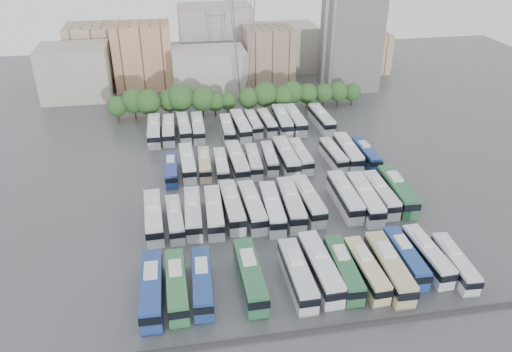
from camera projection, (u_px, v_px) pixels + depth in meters
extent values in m
plane|color=#424447|center=(274.00, 197.00, 91.15)|extent=(220.00, 220.00, 0.00)
cube|color=#2D2D30|center=(327.00, 329.00, 62.53)|extent=(56.00, 0.50, 0.50)
cylinder|color=black|center=(119.00, 117.00, 122.36)|extent=(0.36, 0.36, 2.09)
sphere|color=#234C1E|center=(117.00, 106.00, 120.99)|extent=(5.02, 5.02, 5.02)
cylinder|color=black|center=(136.00, 114.00, 123.51)|extent=(0.36, 0.36, 2.54)
sphere|color=#234C1E|center=(134.00, 101.00, 121.85)|extent=(6.09, 6.09, 6.09)
cylinder|color=black|center=(149.00, 115.00, 122.72)|extent=(0.36, 0.36, 2.55)
sphere|color=#234C1E|center=(148.00, 102.00, 121.06)|extent=(6.13, 6.13, 6.13)
cylinder|color=black|center=(171.00, 112.00, 124.94)|extent=(0.36, 0.36, 2.30)
sphere|color=#234C1E|center=(170.00, 100.00, 123.44)|extent=(5.52, 5.52, 5.52)
cylinder|color=black|center=(182.00, 112.00, 124.35)|extent=(0.36, 0.36, 2.81)
sphere|color=#234C1E|center=(180.00, 98.00, 122.52)|extent=(6.74, 6.74, 6.74)
cylinder|color=black|center=(203.00, 112.00, 124.79)|extent=(0.36, 0.36, 2.57)
sphere|color=#234C1E|center=(202.00, 99.00, 123.11)|extent=(6.17, 6.17, 6.17)
cylinder|color=black|center=(215.00, 112.00, 125.64)|extent=(0.36, 0.36, 1.98)
sphere|color=#234C1E|center=(215.00, 102.00, 124.34)|extent=(4.76, 4.76, 4.76)
cylinder|color=black|center=(228.00, 110.00, 126.67)|extent=(0.36, 0.36, 1.84)
sphere|color=#234C1E|center=(228.00, 101.00, 125.48)|extent=(4.41, 4.41, 4.41)
cylinder|color=black|center=(249.00, 109.00, 127.15)|extent=(0.36, 0.36, 2.19)
sphere|color=#234C1E|center=(249.00, 98.00, 125.72)|extent=(5.26, 5.26, 5.26)
cylinder|color=black|center=(265.00, 107.00, 127.55)|extent=(0.36, 0.36, 2.61)
sphere|color=#234C1E|center=(265.00, 94.00, 125.85)|extent=(6.27, 6.27, 6.27)
cylinder|color=black|center=(282.00, 108.00, 127.81)|extent=(0.36, 0.36, 2.25)
sphere|color=#234C1E|center=(283.00, 96.00, 126.34)|extent=(5.41, 5.41, 5.41)
cylinder|color=black|center=(291.00, 104.00, 129.62)|extent=(0.36, 0.36, 2.44)
sphere|color=#234C1E|center=(292.00, 92.00, 128.03)|extent=(5.85, 5.85, 5.85)
cylinder|color=black|center=(307.00, 104.00, 130.04)|extent=(0.36, 0.36, 2.18)
sphere|color=#234C1E|center=(307.00, 94.00, 128.62)|extent=(5.22, 5.22, 5.22)
cylinder|color=black|center=(323.00, 103.00, 130.79)|extent=(0.36, 0.36, 2.07)
sphere|color=#234C1E|center=(324.00, 93.00, 129.44)|extent=(4.98, 4.98, 4.98)
cylinder|color=black|center=(337.00, 102.00, 131.58)|extent=(0.36, 0.36, 2.16)
sphere|color=#234C1E|center=(338.00, 91.00, 130.17)|extent=(5.19, 5.19, 5.19)
cylinder|color=black|center=(351.00, 102.00, 132.15)|extent=(0.36, 0.36, 1.93)
sphere|color=#234C1E|center=(352.00, 92.00, 130.89)|extent=(4.64, 4.64, 4.64)
cube|color=#9E998E|center=(76.00, 72.00, 134.96)|extent=(18.00, 14.00, 14.00)
cube|color=tan|center=(143.00, 56.00, 141.91)|extent=(16.00, 12.00, 18.00)
cube|color=#ADA89E|center=(209.00, 71.00, 139.18)|extent=(20.00, 14.00, 12.00)
cube|color=gray|center=(268.00, 55.00, 146.14)|extent=(14.00, 12.00, 16.00)
cube|color=gray|center=(216.00, 39.00, 155.14)|extent=(22.00, 16.00, 20.00)
cube|color=tan|center=(97.00, 53.00, 148.91)|extent=(16.00, 14.00, 16.00)
cube|color=#A39E93|center=(286.00, 47.00, 158.20)|extent=(18.00, 14.00, 14.00)
cube|color=tan|center=(364.00, 52.00, 157.14)|extent=(14.00, 12.00, 12.00)
cube|color=gray|center=(179.00, 62.00, 150.54)|extent=(12.00, 10.00, 10.00)
cube|color=silver|center=(351.00, 42.00, 140.16)|extent=(14.00, 14.00, 26.00)
cylinder|color=slate|center=(236.00, 41.00, 124.44)|extent=(2.90, 2.91, 33.83)
cylinder|color=slate|center=(234.00, 37.00, 127.90)|extent=(2.90, 2.91, 33.83)
cylinder|color=slate|center=(251.00, 40.00, 125.05)|extent=(2.90, 2.91, 33.83)
cylinder|color=slate|center=(249.00, 36.00, 128.50)|extent=(2.90, 2.91, 33.83)
cube|color=slate|center=(242.00, 22.00, 124.51)|extent=(7.00, 0.30, 0.30)
cube|color=navy|center=(152.00, 290.00, 66.57)|extent=(2.92, 12.84, 3.63)
cube|color=black|center=(151.00, 287.00, 66.10)|extent=(3.05, 13.03, 1.07)
cube|color=silver|center=(151.00, 270.00, 66.97)|extent=(1.87, 3.44, 0.47)
cube|color=#2F6E3D|center=(177.00, 286.00, 67.33)|extent=(2.79, 12.27, 3.46)
cube|color=black|center=(176.00, 283.00, 66.88)|extent=(2.92, 12.45, 1.02)
cube|color=silver|center=(175.00, 268.00, 67.71)|extent=(1.78, 3.29, 0.45)
cube|color=navy|center=(202.00, 283.00, 67.99)|extent=(3.07, 12.00, 3.37)
cube|color=black|center=(202.00, 280.00, 67.55)|extent=(3.20, 12.18, 0.99)
cube|color=silver|center=(201.00, 265.00, 68.37)|extent=(1.83, 3.25, 0.44)
cube|color=#2A623F|center=(250.00, 276.00, 68.96)|extent=(2.93, 13.06, 3.69)
cube|color=black|center=(250.00, 273.00, 68.48)|extent=(3.06, 13.26, 1.09)
cube|color=silver|center=(248.00, 257.00, 69.36)|extent=(1.89, 3.50, 0.48)
cube|color=silver|center=(297.00, 275.00, 69.25)|extent=(2.79, 12.65, 3.58)
cube|color=black|center=(298.00, 272.00, 68.79)|extent=(2.92, 12.84, 1.05)
cube|color=silver|center=(295.00, 257.00, 69.64)|extent=(1.82, 3.38, 0.46)
cube|color=silver|center=(320.00, 268.00, 70.40)|extent=(3.21, 13.29, 3.74)
cube|color=black|center=(321.00, 265.00, 69.91)|extent=(3.35, 13.49, 1.10)
cube|color=silver|center=(317.00, 249.00, 70.80)|extent=(1.98, 3.58, 0.48)
cube|color=#2A633C|center=(343.00, 270.00, 70.41)|extent=(2.92, 12.11, 3.41)
cube|color=black|center=(344.00, 267.00, 69.97)|extent=(3.04, 12.29, 1.00)
cube|color=silver|center=(341.00, 252.00, 70.79)|extent=(1.80, 3.26, 0.44)
cube|color=beige|center=(366.00, 270.00, 70.43)|extent=(2.84, 11.81, 3.33)
cube|color=black|center=(367.00, 267.00, 70.00)|extent=(2.96, 11.99, 0.98)
cube|color=silver|center=(363.00, 253.00, 70.79)|extent=(1.75, 3.18, 0.43)
cube|color=tan|center=(389.00, 268.00, 70.45)|extent=(3.11, 13.13, 3.70)
cube|color=black|center=(390.00, 265.00, 69.97)|extent=(3.25, 13.33, 1.09)
cube|color=silver|center=(386.00, 249.00, 70.86)|extent=(1.94, 3.53, 0.48)
cube|color=navy|center=(405.00, 258.00, 72.90)|extent=(2.62, 11.61, 3.28)
cube|color=black|center=(406.00, 255.00, 72.47)|extent=(2.74, 11.79, 0.96)
cube|color=silver|center=(403.00, 242.00, 73.26)|extent=(1.68, 3.11, 0.42)
cube|color=silver|center=(427.00, 256.00, 73.24)|extent=(2.84, 11.82, 3.33)
cube|color=black|center=(428.00, 253.00, 72.81)|extent=(2.96, 12.00, 0.98)
cube|color=silver|center=(424.00, 240.00, 73.60)|extent=(1.76, 3.18, 0.43)
cube|color=silver|center=(454.00, 263.00, 71.87)|extent=(2.90, 11.16, 3.13)
cube|color=black|center=(455.00, 261.00, 71.46)|extent=(3.02, 11.33, 0.92)
cube|color=silver|center=(452.00, 248.00, 72.22)|extent=(1.71, 3.02, 0.41)
cube|color=silver|center=(154.00, 218.00, 81.94)|extent=(3.19, 12.75, 3.58)
cube|color=black|center=(153.00, 215.00, 81.48)|extent=(3.32, 12.94, 1.05)
cube|color=silver|center=(152.00, 202.00, 82.32)|extent=(1.92, 3.44, 0.46)
cube|color=silver|center=(175.00, 219.00, 81.93)|extent=(2.83, 11.05, 3.10)
cube|color=black|center=(175.00, 217.00, 81.52)|extent=(2.95, 11.22, 0.91)
cube|color=silver|center=(173.00, 206.00, 82.26)|extent=(1.69, 2.99, 0.40)
cube|color=silver|center=(193.00, 213.00, 83.11)|extent=(2.99, 12.35, 3.48)
cube|color=black|center=(193.00, 211.00, 82.66)|extent=(3.11, 12.53, 1.02)
cube|color=silver|center=(192.00, 199.00, 83.50)|extent=(1.84, 3.32, 0.45)
cube|color=silver|center=(214.00, 212.00, 83.42)|extent=(3.05, 12.39, 3.49)
cube|color=black|center=(214.00, 209.00, 82.97)|extent=(3.18, 12.58, 1.03)
cube|color=silver|center=(213.00, 198.00, 83.81)|extent=(1.86, 3.34, 0.45)
cube|color=silver|center=(232.00, 207.00, 84.75)|extent=(3.02, 12.79, 3.61)
cube|color=black|center=(232.00, 204.00, 84.28)|extent=(3.15, 12.99, 1.06)
cube|color=silver|center=(230.00, 192.00, 85.14)|extent=(1.89, 3.44, 0.47)
cube|color=silver|center=(252.00, 207.00, 84.73)|extent=(3.08, 12.65, 3.56)
cube|color=black|center=(252.00, 204.00, 84.27)|extent=(3.21, 12.84, 1.05)
cube|color=silver|center=(250.00, 193.00, 85.11)|extent=(1.89, 3.41, 0.46)
cube|color=silver|center=(272.00, 209.00, 84.31)|extent=(3.21, 12.78, 3.59)
cube|color=black|center=(272.00, 206.00, 83.85)|extent=(3.35, 12.98, 1.06)
cube|color=silver|center=(271.00, 194.00, 84.72)|extent=(1.93, 3.45, 0.46)
cube|color=silver|center=(291.00, 204.00, 85.42)|extent=(3.29, 13.18, 3.71)
cube|color=black|center=(291.00, 201.00, 84.93)|extent=(3.43, 13.38, 1.09)
cube|color=silver|center=(289.00, 189.00, 85.83)|extent=(1.99, 3.56, 0.48)
cube|color=silver|center=(308.00, 201.00, 86.53)|extent=(3.14, 12.68, 3.57)
cube|color=black|center=(309.00, 198.00, 86.07)|extent=(3.27, 12.88, 1.05)
cube|color=silver|center=(306.00, 186.00, 86.91)|extent=(1.91, 3.42, 0.46)
cube|color=silver|center=(345.00, 197.00, 87.61)|extent=(2.95, 13.00, 3.67)
cube|color=black|center=(345.00, 194.00, 87.13)|extent=(3.08, 13.19, 1.08)
cube|color=silver|center=(343.00, 182.00, 88.02)|extent=(1.89, 3.48, 0.48)
cube|color=silver|center=(365.00, 199.00, 86.93)|extent=(3.42, 13.43, 3.77)
cube|color=black|center=(365.00, 196.00, 86.44)|extent=(3.56, 13.64, 1.11)
cube|color=silver|center=(363.00, 184.00, 87.36)|extent=(2.04, 3.63, 0.49)
cube|color=silver|center=(380.00, 195.00, 88.49)|extent=(2.66, 12.20, 3.45)
cube|color=black|center=(381.00, 192.00, 88.04)|extent=(2.78, 12.38, 1.02)
cube|color=silver|center=(378.00, 181.00, 88.87)|extent=(1.74, 3.26, 0.45)
cube|color=#2B643D|center=(397.00, 191.00, 89.22)|extent=(3.48, 13.45, 3.78)
cube|color=black|center=(398.00, 188.00, 88.73)|extent=(3.63, 13.66, 1.11)
cube|color=silver|center=(395.00, 176.00, 89.65)|extent=(2.06, 3.64, 0.49)
cube|color=navy|center=(171.00, 170.00, 97.20)|extent=(2.38, 10.75, 3.04)
cube|color=black|center=(171.00, 167.00, 96.80)|extent=(2.49, 10.91, 0.89)
cube|color=silver|center=(170.00, 159.00, 97.53)|extent=(1.55, 2.88, 0.39)
cube|color=white|center=(187.00, 163.00, 99.24)|extent=(2.81, 12.11, 3.42)
cube|color=black|center=(187.00, 161.00, 98.80)|extent=(2.94, 12.30, 1.01)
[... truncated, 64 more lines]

